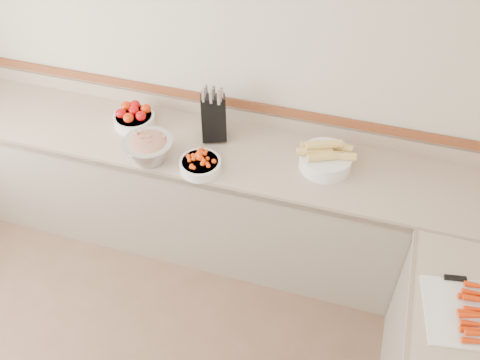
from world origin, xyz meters
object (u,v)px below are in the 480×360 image
(knife_block, at_px, (214,117))
(tomato_bowl, at_px, (134,117))
(corn_bowl, at_px, (326,157))
(rhubarb_bowl, at_px, (149,148))
(cutting_board, at_px, (478,313))
(cherry_tomato_bowl, at_px, (200,164))

(knife_block, xyz_separation_m, tomato_bowl, (-0.55, -0.04, -0.10))
(corn_bowl, distance_m, rhubarb_bowl, 1.08)
(tomato_bowl, distance_m, corn_bowl, 1.30)
(knife_block, xyz_separation_m, cutting_board, (1.63, -0.92, -0.13))
(rhubarb_bowl, distance_m, cutting_board, 2.03)
(cutting_board, bearing_deg, corn_bowl, 136.66)
(knife_block, relative_size, corn_bowl, 1.05)
(corn_bowl, bearing_deg, knife_block, 173.54)
(corn_bowl, bearing_deg, cutting_board, -43.34)
(corn_bowl, xyz_separation_m, rhubarb_bowl, (-1.06, -0.25, 0.02))
(knife_block, distance_m, corn_bowl, 0.75)
(rhubarb_bowl, bearing_deg, knife_block, 46.73)
(knife_block, xyz_separation_m, corn_bowl, (0.74, -0.08, -0.08))
(tomato_bowl, height_order, corn_bowl, corn_bowl)
(knife_block, height_order, rhubarb_bowl, knife_block)
(cherry_tomato_bowl, xyz_separation_m, cutting_board, (1.61, -0.59, -0.03))
(knife_block, xyz_separation_m, rhubarb_bowl, (-0.31, -0.33, -0.06))
(tomato_bowl, distance_m, rhubarb_bowl, 0.38)
(cherry_tomato_bowl, xyz_separation_m, rhubarb_bowl, (-0.33, 0.00, 0.04))
(tomato_bowl, distance_m, cherry_tomato_bowl, 0.64)
(rhubarb_bowl, height_order, cutting_board, rhubarb_bowl)
(corn_bowl, bearing_deg, rhubarb_bowl, -166.90)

